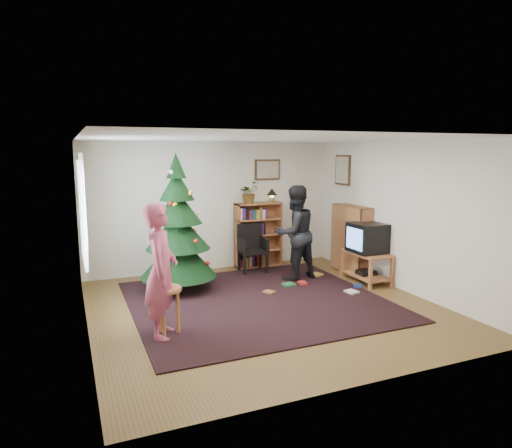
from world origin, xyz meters
name	(u,v)px	position (x,y,z in m)	size (l,w,h in m)	color
floor	(265,307)	(0.00, 0.00, 0.00)	(5.00, 5.00, 0.00)	brown
ceiling	(265,139)	(0.00, 0.00, 2.50)	(5.00, 5.00, 0.00)	white
wall_back	(213,206)	(0.00, 2.50, 1.25)	(5.00, 0.02, 2.50)	silver
wall_front	(370,264)	(0.00, -2.50, 1.25)	(5.00, 0.02, 2.50)	silver
wall_left	(83,238)	(-2.50, 0.00, 1.25)	(0.02, 5.00, 2.50)	silver
wall_right	(401,216)	(2.50, 0.00, 1.25)	(0.02, 5.00, 2.50)	silver
rug	(257,301)	(0.00, 0.30, 0.01)	(3.80, 3.60, 0.02)	black
window_pane	(82,212)	(-2.47, 0.60, 1.50)	(0.04, 1.20, 1.40)	silver
curtain	(83,206)	(-2.43, 1.30, 1.50)	(0.06, 0.35, 1.60)	silver
picture_back	(267,170)	(1.15, 2.48, 1.95)	(0.55, 0.03, 0.42)	#4C3319
picture_right	(343,170)	(2.48, 1.75, 1.95)	(0.03, 0.50, 0.60)	#4C3319
christmas_tree	(178,235)	(-0.99, 1.33, 0.96)	(1.27, 1.27, 2.30)	#3F2816
bookshelf_back	(258,234)	(0.89, 2.34, 0.66)	(0.95, 0.30, 1.30)	#9E5D38
bookshelf_right	(351,239)	(2.34, 1.19, 0.66)	(0.30, 0.95, 1.30)	#9E5D38
tv_stand	(366,264)	(2.22, 0.53, 0.33)	(0.50, 0.91, 0.55)	#9E5D38
crt_tv	(367,238)	(2.22, 0.53, 0.81)	(0.55, 0.59, 0.52)	black
armchair	(251,246)	(0.61, 2.04, 0.49)	(0.55, 0.55, 0.92)	black
stool	(167,299)	(-1.57, -0.50, 0.49)	(0.38, 0.38, 0.63)	#9E5D38
person_standing	(161,271)	(-1.63, -0.49, 0.85)	(0.62, 0.41, 1.70)	#A9435F
person_by_chair	(295,233)	(1.11, 1.18, 0.86)	(0.84, 0.65, 1.73)	black
potted_plant	(249,192)	(0.69, 2.34, 1.52)	(0.39, 0.34, 0.43)	gray
table_lamp	(272,193)	(1.19, 2.34, 1.49)	(0.21, 0.21, 0.28)	#A57F33
floor_clutter	(314,285)	(1.21, 0.61, 0.04)	(1.75, 1.35, 0.08)	#A51E19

